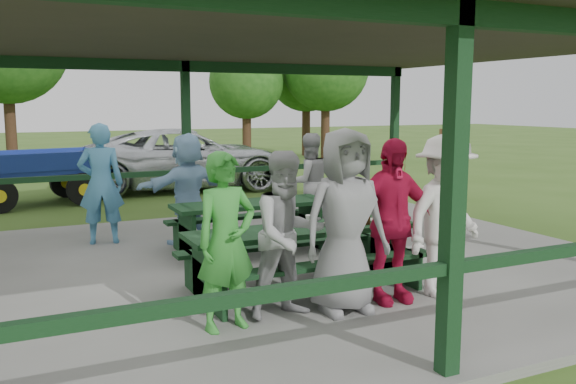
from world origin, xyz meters
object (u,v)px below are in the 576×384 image
farm_trailer (34,176)px  contestant_green (226,242)px  picnic_table_far (251,221)px  contestant_white_fedora (445,216)px  picnic_table_near (302,249)px  spectator_lblue (188,188)px  contestant_red (390,221)px  spectator_grey (309,182)px  spectator_blue (101,184)px  contestant_grey_left (288,235)px  contestant_grey_mid (345,221)px  pickup_truck (186,159)px

farm_trailer → contestant_green: bearing=-91.9°
picnic_table_far → contestant_white_fedora: contestant_white_fedora is taller
picnic_table_near → spectator_lblue: 3.04m
spectator_lblue → farm_trailer: spectator_lblue is taller
contestant_red → spectator_grey: (0.93, 3.77, -0.07)m
contestant_red → farm_trailer: bearing=111.9°
picnic_table_near → contestant_red: bearing=-51.9°
spectator_lblue → spectator_blue: bearing=-43.1°
contestant_grey_left → spectator_grey: size_ratio=1.02×
contestant_white_fedora → farm_trailer: (-3.87, 9.54, -0.38)m
contestant_white_fedora → spectator_grey: 3.88m
contestant_red → spectator_blue: bearing=122.7°
contestant_red → spectator_lblue: (-1.22, 3.81, -0.04)m
contestant_green → contestant_grey_left: contestant_green is taller
contestant_grey_mid → farm_trailer: 9.86m
contestant_grey_mid → spectator_lblue: bearing=101.1°
contestant_red → contestant_white_fedora: contestant_white_fedora is taller
pickup_truck → contestant_green: bearing=172.5°
contestant_green → farm_trailer: bearing=87.5°
spectator_lblue → contestant_grey_left: bearing=70.6°
picnic_table_near → farm_trailer: 8.96m
picnic_table_near → farm_trailer: farm_trailer is taller
spectator_lblue → pickup_truck: bearing=-125.0°
spectator_blue → farm_trailer: spectator_blue is taller
picnic_table_far → contestant_red: contestant_red is taller
spectator_blue → spectator_lblue: bearing=165.7°
spectator_lblue → contestant_red: bearing=88.6°
farm_trailer → picnic_table_far: bearing=-77.4°
picnic_table_near → spectator_blue: bearing=117.1°
contestant_white_fedora → contestant_grey_mid: bearing=163.0°
spectator_blue → contestant_green: bearing=106.6°
contestant_white_fedora → spectator_blue: bearing=109.5°
contestant_grey_left → contestant_grey_mid: size_ratio=0.88×
spectator_grey → picnic_table_far: bearing=35.6°
picnic_table_far → contestant_grey_left: (-0.72, -2.80, 0.40)m
picnic_table_near → contestant_grey_left: contestant_grey_left is taller
pickup_truck → picnic_table_far: bearing=177.6°
contestant_white_fedora → spectator_lblue: (-1.90, 3.91, -0.06)m
picnic_table_near → spectator_grey: spectator_grey is taller
contestant_grey_mid → contestant_red: (0.62, 0.07, -0.06)m
pickup_truck → contestant_red: bearing=-177.2°
spectator_lblue → pickup_truck: 6.97m
contestant_green → contestant_grey_mid: size_ratio=0.90×
contestant_grey_left → spectator_blue: 4.48m
contestant_green → farm_trailer: size_ratio=0.46×
contestant_grey_mid → contestant_grey_left: bearing=171.2°
spectator_grey → contestant_grey_mid: bearing=71.0°
contestant_grey_left → spectator_grey: (2.17, 3.72, -0.02)m
spectator_grey → pickup_truck: 6.74m
picnic_table_far → contestant_grey_mid: bearing=-92.1°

